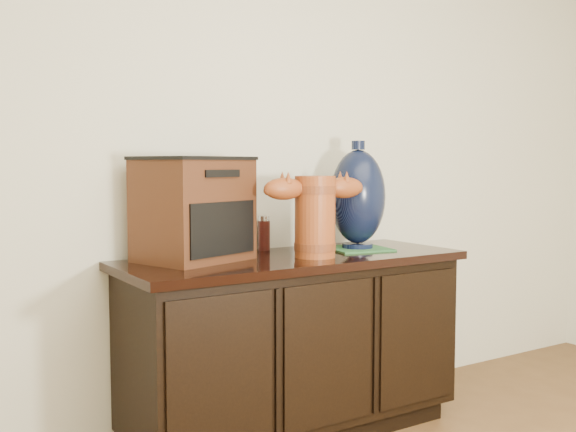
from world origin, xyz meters
TOP-DOWN VIEW (x-y plane):
  - sideboard at (0.00, 2.23)m, footprint 1.46×0.56m
  - terracotta_vessel at (0.06, 2.15)m, footprint 0.47×0.18m
  - tv_radio at (-0.40, 2.33)m, footprint 0.49×0.44m
  - green_mat at (0.36, 2.25)m, footprint 0.30×0.30m
  - lamp_base at (0.36, 2.25)m, footprint 0.28×0.28m
  - spray_can at (-0.01, 2.45)m, footprint 0.05×0.05m

SIDE VIEW (x-z plane):
  - sideboard at x=0.00m, z-range 0.01..0.76m
  - green_mat at x=0.36m, z-range 0.76..0.76m
  - spray_can at x=-0.01m, z-range 0.75..0.91m
  - terracotta_vessel at x=0.06m, z-range 0.78..1.11m
  - tv_radio at x=-0.40m, z-range 0.75..1.17m
  - lamp_base at x=0.36m, z-range 0.75..1.23m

